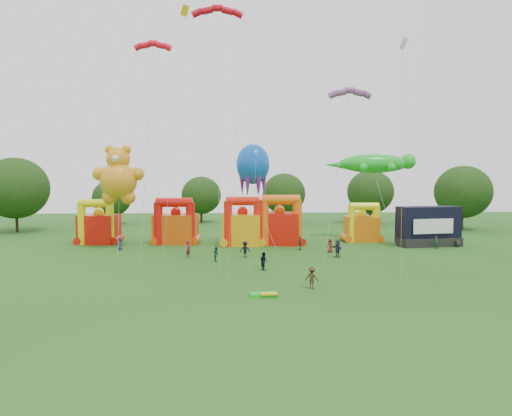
{
  "coord_description": "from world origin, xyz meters",
  "views": [
    {
      "loc": [
        -1.71,
        -32.56,
        9.05
      ],
      "look_at": [
        0.71,
        18.0,
        5.51
      ],
      "focal_mm": 32.0,
      "sensor_mm": 36.0,
      "label": 1
    }
  ],
  "objects_px": {
    "spectator_0": "(120,244)",
    "spectator_4": "(300,243)",
    "stage_trailer": "(428,227)",
    "gecko_kite": "(375,170)",
    "bouncy_castle_0": "(99,226)",
    "teddy_bear_kite": "(118,192)",
    "bouncy_castle_2": "(243,227)",
    "octopus_kite": "(259,193)"
  },
  "relations": [
    {
      "from": "bouncy_castle_0",
      "to": "teddy_bear_kite",
      "type": "distance_m",
      "value": 8.71
    },
    {
      "from": "bouncy_castle_0",
      "to": "stage_trailer",
      "type": "bearing_deg",
      "value": -5.4
    },
    {
      "from": "spectator_0",
      "to": "gecko_kite",
      "type": "bearing_deg",
      "value": 25.91
    },
    {
      "from": "bouncy_castle_0",
      "to": "spectator_4",
      "type": "xyz_separation_m",
      "value": [
        26.3,
        -6.97,
        -1.45
      ]
    },
    {
      "from": "spectator_0",
      "to": "teddy_bear_kite",
      "type": "bearing_deg",
      "value": -77.25
    },
    {
      "from": "stage_trailer",
      "to": "gecko_kite",
      "type": "relative_size",
      "value": 0.63
    },
    {
      "from": "spectator_0",
      "to": "spectator_4",
      "type": "height_order",
      "value": "spectator_4"
    },
    {
      "from": "bouncy_castle_2",
      "to": "spectator_4",
      "type": "relative_size",
      "value": 3.77
    },
    {
      "from": "stage_trailer",
      "to": "spectator_4",
      "type": "relative_size",
      "value": 4.93
    },
    {
      "from": "gecko_kite",
      "to": "spectator_4",
      "type": "bearing_deg",
      "value": -141.77
    },
    {
      "from": "bouncy_castle_0",
      "to": "octopus_kite",
      "type": "distance_m",
      "value": 22.07
    },
    {
      "from": "bouncy_castle_2",
      "to": "octopus_kite",
      "type": "xyz_separation_m",
      "value": [
        2.09,
        0.06,
        4.42
      ]
    },
    {
      "from": "spectator_0",
      "to": "bouncy_castle_0",
      "type": "bearing_deg",
      "value": 138.69
    },
    {
      "from": "bouncy_castle_0",
      "to": "bouncy_castle_2",
      "type": "relative_size",
      "value": 0.94
    },
    {
      "from": "spectator_4",
      "to": "gecko_kite",
      "type": "bearing_deg",
      "value": 146.68
    },
    {
      "from": "bouncy_castle_0",
      "to": "bouncy_castle_2",
      "type": "distance_m",
      "value": 19.53
    },
    {
      "from": "spectator_0",
      "to": "octopus_kite",
      "type": "bearing_deg",
      "value": 23.04
    },
    {
      "from": "bouncy_castle_0",
      "to": "bouncy_castle_2",
      "type": "bearing_deg",
      "value": -7.31
    },
    {
      "from": "gecko_kite",
      "to": "octopus_kite",
      "type": "distance_m",
      "value": 18.04
    },
    {
      "from": "bouncy_castle_0",
      "to": "stage_trailer",
      "type": "relative_size",
      "value": 0.72
    },
    {
      "from": "stage_trailer",
      "to": "spectator_0",
      "type": "height_order",
      "value": "stage_trailer"
    },
    {
      "from": "octopus_kite",
      "to": "spectator_0",
      "type": "height_order",
      "value": "octopus_kite"
    },
    {
      "from": "bouncy_castle_0",
      "to": "spectator_0",
      "type": "height_order",
      "value": "bouncy_castle_0"
    },
    {
      "from": "octopus_kite",
      "to": "spectator_0",
      "type": "xyz_separation_m",
      "value": [
        -17.23,
        -3.3,
        -6.1
      ]
    },
    {
      "from": "gecko_kite",
      "to": "stage_trailer",
      "type": "bearing_deg",
      "value": -53.29
    },
    {
      "from": "teddy_bear_kite",
      "to": "spectator_4",
      "type": "relative_size",
      "value": 7.62
    },
    {
      "from": "stage_trailer",
      "to": "teddy_bear_kite",
      "type": "relative_size",
      "value": 0.65
    },
    {
      "from": "teddy_bear_kite",
      "to": "octopus_kite",
      "type": "xyz_separation_m",
      "value": [
        17.22,
        3.49,
        -0.23
      ]
    },
    {
      "from": "stage_trailer",
      "to": "spectator_0",
      "type": "distance_m",
      "value": 39.35
    },
    {
      "from": "bouncy_castle_0",
      "to": "stage_trailer",
      "type": "xyz_separation_m",
      "value": [
        43.51,
        -4.12,
        0.18
      ]
    },
    {
      "from": "gecko_kite",
      "to": "spectator_0",
      "type": "bearing_deg",
      "value": -166.3
    },
    {
      "from": "bouncy_castle_2",
      "to": "spectator_4",
      "type": "xyz_separation_m",
      "value": [
        6.93,
        -4.48,
        -1.59
      ]
    },
    {
      "from": "teddy_bear_kite",
      "to": "spectator_4",
      "type": "xyz_separation_m",
      "value": [
        22.07,
        -1.05,
        -6.24
      ]
    },
    {
      "from": "bouncy_castle_2",
      "to": "stage_trailer",
      "type": "bearing_deg",
      "value": -3.86
    },
    {
      "from": "spectator_0",
      "to": "spectator_4",
      "type": "relative_size",
      "value": 0.9
    },
    {
      "from": "bouncy_castle_0",
      "to": "teddy_bear_kite",
      "type": "relative_size",
      "value": 0.47
    },
    {
      "from": "octopus_kite",
      "to": "spectator_4",
      "type": "bearing_deg",
      "value": -43.16
    },
    {
      "from": "stage_trailer",
      "to": "spectator_0",
      "type": "bearing_deg",
      "value": -177.66
    },
    {
      "from": "bouncy_castle_0",
      "to": "gecko_kite",
      "type": "bearing_deg",
      "value": 3.91
    },
    {
      "from": "bouncy_castle_2",
      "to": "gecko_kite",
      "type": "bearing_deg",
      "value": 14.98
    },
    {
      "from": "teddy_bear_kite",
      "to": "gecko_kite",
      "type": "relative_size",
      "value": 0.97
    },
    {
      "from": "bouncy_castle_0",
      "to": "stage_trailer",
      "type": "distance_m",
      "value": 43.71
    }
  ]
}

